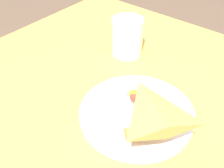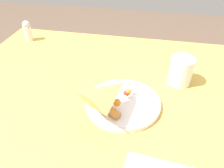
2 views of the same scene
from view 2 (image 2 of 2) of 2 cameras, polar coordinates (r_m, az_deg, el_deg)
dining_table at (r=0.82m, az=-3.27°, el=-7.27°), size 1.07×0.88×0.73m
plate_pizza at (r=0.68m, az=2.79°, el=-4.73°), size 0.23×0.23×0.05m
milk_glass at (r=0.80m, az=17.52°, el=3.09°), size 0.08×0.08×0.10m
salt_shaker at (r=1.13m, az=-21.18°, el=12.86°), size 0.04×0.04×0.10m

